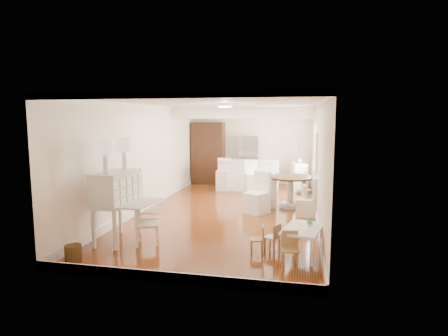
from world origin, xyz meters
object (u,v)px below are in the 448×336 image
(slip_chair_near, at_px, (257,193))
(sideboard, at_px, (298,176))
(breakfast_counter, at_px, (249,175))
(secretary_bureau, at_px, (117,206))
(bar_stool_right, at_px, (252,178))
(kids_chair_c, at_px, (290,249))
(kids_chair_b, at_px, (272,237))
(dining_table, at_px, (290,192))
(gustavian_armchair, at_px, (147,223))
(kids_table, at_px, (302,241))
(wicker_basket, at_px, (73,253))
(fridge, at_px, (258,161))
(slip_chair_far, at_px, (266,190))
(bar_stool_left, at_px, (223,174))
(pantry_cabinet, at_px, (208,153))
(kids_chair_a, at_px, (257,239))

(slip_chair_near, distance_m, sideboard, 3.68)
(slip_chair_near, xyz_separation_m, breakfast_counter, (-0.64, 3.14, -0.02))
(secretary_bureau, bearing_deg, breakfast_counter, 75.42)
(bar_stool_right, bearing_deg, kids_chair_c, -99.56)
(kids_chair_b, relative_size, dining_table, 0.41)
(gustavian_armchair, distance_m, sideboard, 6.99)
(kids_table, relative_size, dining_table, 0.80)
(wicker_basket, distance_m, breakfast_counter, 7.39)
(gustavian_armchair, relative_size, wicker_basket, 2.90)
(kids_chair_c, relative_size, fridge, 0.32)
(kids_chair_c, height_order, slip_chair_near, slip_chair_near)
(kids_chair_c, distance_m, slip_chair_far, 4.18)
(kids_table, xyz_separation_m, bar_stool_left, (-2.66, 5.79, 0.29))
(slip_chair_near, distance_m, breakfast_counter, 3.20)
(pantry_cabinet, xyz_separation_m, sideboard, (3.37, -0.68, -0.68))
(secretary_bureau, relative_size, kids_chair_a, 2.75)
(dining_table, bearing_deg, breakfast_counter, 122.77)
(pantry_cabinet, bearing_deg, bar_stool_left, -56.70)
(wicker_basket, xyz_separation_m, kids_chair_c, (3.64, 0.54, 0.15))
(breakfast_counter, height_order, bar_stool_right, bar_stool_right)
(gustavian_armchair, height_order, kids_chair_c, gustavian_armchair)
(kids_chair_b, distance_m, pantry_cabinet, 7.59)
(bar_stool_left, bearing_deg, kids_chair_b, -71.51)
(gustavian_armchair, bearing_deg, fridge, -29.95)
(bar_stool_left, bearing_deg, slip_chair_near, -64.94)
(wicker_basket, bearing_deg, kids_chair_b, 20.66)
(slip_chair_far, height_order, breakfast_counter, breakfast_counter)
(kids_chair_a, distance_m, dining_table, 3.78)
(kids_chair_c, bearing_deg, sideboard, 82.32)
(kids_chair_a, distance_m, kids_chair_c, 0.80)
(kids_chair_a, distance_m, breakfast_counter, 6.12)
(kids_table, distance_m, dining_table, 3.73)
(fridge, bearing_deg, kids_chair_a, -83.64)
(dining_table, height_order, slip_chair_far, slip_chair_far)
(slip_chair_near, bearing_deg, kids_chair_a, -50.13)
(kids_table, distance_m, fridge, 7.25)
(kids_chair_b, xyz_separation_m, slip_chair_far, (-0.43, 3.41, 0.22))
(secretary_bureau, xyz_separation_m, kids_chair_a, (2.79, -0.09, -0.45))
(kids_table, relative_size, fridge, 0.56)
(dining_table, distance_m, fridge, 3.60)
(wicker_basket, relative_size, kids_chair_c, 0.49)
(kids_chair_c, relative_size, bar_stool_left, 0.53)
(gustavian_armchair, distance_m, fridge, 7.19)
(slip_chair_far, bearing_deg, kids_chair_b, 75.88)
(bar_stool_right, xyz_separation_m, pantry_cabinet, (-1.92, 1.89, 0.60))
(pantry_cabinet, bearing_deg, bar_stool_right, -44.55)
(kids_chair_c, distance_m, sideboard, 6.95)
(secretary_bureau, xyz_separation_m, gustavian_armchair, (0.65, -0.05, -0.29))
(wicker_basket, bearing_deg, slip_chair_far, 58.38)
(kids_chair_c, height_order, bar_stool_right, bar_stool_right)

